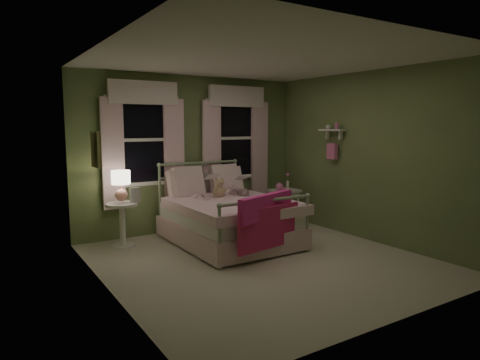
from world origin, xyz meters
TOP-DOWN VIEW (x-y plane):
  - room_shell at (0.00, 0.00)m, footprint 4.20×4.20m
  - bed at (0.07, 1.01)m, footprint 1.58×2.04m
  - pink_throw at (0.07, -0.02)m, footprint 1.09×0.47m
  - child_left at (-0.21, 1.43)m, footprint 0.27×0.19m
  - child_right at (0.35, 1.43)m, footprint 0.43×0.38m
  - book_left at (-0.21, 1.18)m, footprint 0.22×0.16m
  - book_right at (0.35, 1.18)m, footprint 0.22×0.15m
  - teddy_bear at (0.07, 1.27)m, footprint 0.24×0.20m
  - nightstand_left at (-1.36, 1.64)m, footprint 0.46×0.46m
  - table_lamp at (-1.36, 1.64)m, footprint 0.27×0.27m
  - book_nightstand at (-1.26, 1.56)m, footprint 0.17×0.23m
  - nightstand_right at (1.47, 1.42)m, footprint 0.50×0.40m
  - pink_toy at (1.37, 1.42)m, footprint 0.14×0.19m
  - bud_vase at (1.59, 1.47)m, footprint 0.06×0.06m
  - window_left at (-0.85, 2.03)m, footprint 1.34×0.13m
  - window_right at (0.85, 2.03)m, footprint 1.34×0.13m
  - wall_shelf at (1.90, 0.70)m, footprint 0.15×0.50m
  - framed_picture at (-1.95, 0.60)m, footprint 0.03×0.32m

SIDE VIEW (x-z plane):
  - bed at x=0.07m, z-range -0.21..0.98m
  - nightstand_left at x=-1.36m, z-range 0.09..0.74m
  - nightstand_right at x=1.47m, z-range 0.23..0.87m
  - pink_throw at x=0.07m, z-range 0.26..0.96m
  - book_nightstand at x=-1.26m, z-range 0.65..0.67m
  - pink_toy at x=1.37m, z-range 0.64..0.78m
  - bud_vase at x=1.59m, z-range 0.65..0.93m
  - teddy_bear at x=0.07m, z-range 0.63..0.95m
  - book_right at x=0.35m, z-range 0.79..1.05m
  - child_left at x=-0.21m, z-range 0.57..1.28m
  - child_right at x=0.35m, z-range 0.57..1.33m
  - table_lamp at x=-1.36m, z-range 0.73..1.18m
  - book_left at x=-0.21m, z-range 0.83..1.09m
  - room_shell at x=0.00m, z-range -0.80..3.40m
  - framed_picture at x=-1.95m, z-range 1.29..1.71m
  - wall_shelf at x=1.90m, z-range 1.22..1.82m
  - window_left at x=-0.85m, z-range 0.64..2.60m
  - window_right at x=0.85m, z-range 0.64..2.60m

